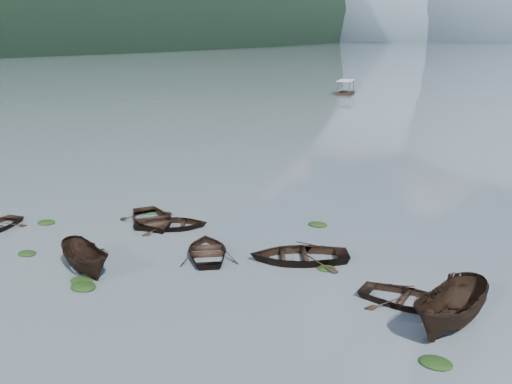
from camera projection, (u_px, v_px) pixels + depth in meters
The scene contains 18 objects.
ground_plane at pixel (103, 310), 22.74m from camera, with size 2400.00×2400.00×0.00m, color #515D66.
haze_mtn_a at pixel (401, 40), 896.30m from camera, with size 520.00×520.00×280.00m, color #475666.
rowboat_1 at pixel (171, 228), 32.30m from camera, with size 2.93×4.11×0.85m, color black.
rowboat_2 at pixel (87, 271), 26.40m from camera, with size 1.52×4.03×1.56m, color black.
rowboat_3 at pixel (208, 255), 28.35m from camera, with size 2.91×4.08×0.84m, color black.
rowboat_4 at pixel (408, 304), 23.20m from camera, with size 2.88×4.03×0.83m, color black.
rowboat_5 at pixel (450, 328), 21.33m from camera, with size 1.81×4.80×1.85m, color black.
rowboat_6 at pixel (153, 224), 32.95m from camera, with size 3.25×4.56×0.94m, color black.
rowboat_7 at pixel (299, 260), 27.66m from camera, with size 3.42×4.78×0.99m, color black.
weed_clump_0 at pixel (82, 282), 25.30m from camera, with size 1.06×0.86×0.23m, color black.
weed_clump_1 at pixel (27, 254), 28.42m from camera, with size 0.97×0.78×0.21m, color black.
weed_clump_2 at pixel (83, 288), 24.65m from camera, with size 1.17×0.94×0.25m, color black.
weed_clump_3 at pixel (326, 269), 26.62m from camera, with size 0.91×0.77×0.20m, color black.
weed_clump_4 at pixel (435, 364), 18.98m from camera, with size 1.12×0.89×0.23m, color black.
weed_clump_5 at pixel (46, 223), 33.07m from camera, with size 1.09×0.88×0.23m, color black.
weed_clump_6 at pixel (150, 213), 34.94m from camera, with size 0.88×0.73×0.18m, color black.
weed_clump_7 at pixel (318, 226), 32.69m from camera, with size 1.12×0.90×0.24m, color black.
pontoon_left at pixel (345, 94), 103.32m from camera, with size 2.61×6.26×2.40m, color black, non-canonical shape.
Camera 1 is at (15.78, -14.65, 10.63)m, focal length 40.00 mm.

